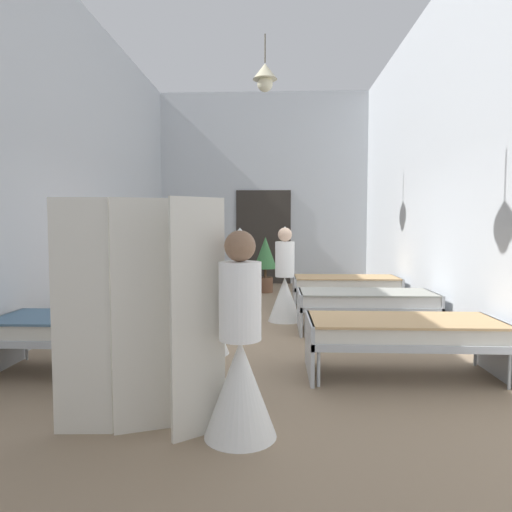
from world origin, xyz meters
TOP-DOWN VIEW (x-y plane):
  - ground_plane at (0.00, 0.00)m, footprint 5.89×11.39m
  - room_shell at (0.00, 1.17)m, footprint 5.69×10.99m
  - bed_left_row_0 at (-1.59, -1.90)m, footprint 1.90×0.84m
  - bed_right_row_0 at (1.59, -1.90)m, footprint 1.90×0.84m
  - bed_left_row_1 at (-1.59, 0.00)m, footprint 1.90×0.84m
  - bed_right_row_1 at (1.59, 0.00)m, footprint 1.90×0.84m
  - bed_left_row_2 at (-1.59, 1.90)m, footprint 1.90×0.84m
  - bed_right_row_2 at (1.59, 1.90)m, footprint 1.90×0.84m
  - nurse_near_aisle at (0.07, -3.30)m, footprint 0.52×0.52m
  - nurse_mid_aisle at (0.46, 0.68)m, footprint 0.52×0.52m
  - nurse_far_aisle at (-0.48, -1.20)m, footprint 0.52×0.52m
  - potted_plant at (0.09, 3.77)m, footprint 0.52×0.52m
  - privacy_screen at (-0.64, -3.29)m, footprint 1.23×0.29m

SIDE VIEW (x-z plane):
  - ground_plane at x=0.00m, z-range -0.10..0.00m
  - bed_left_row_0 at x=-1.59m, z-range 0.15..0.73m
  - bed_right_row_0 at x=1.59m, z-range 0.15..0.73m
  - bed_left_row_1 at x=-1.59m, z-range 0.15..0.73m
  - bed_right_row_1 at x=1.59m, z-range 0.15..0.73m
  - bed_left_row_2 at x=-1.59m, z-range 0.15..0.73m
  - bed_right_row_2 at x=1.59m, z-range 0.15..0.73m
  - nurse_near_aisle at x=0.07m, z-range -0.21..1.27m
  - nurse_mid_aisle at x=0.46m, z-range -0.21..1.27m
  - nurse_far_aisle at x=-0.48m, z-range -0.21..1.27m
  - potted_plant at x=0.09m, z-range 0.14..1.39m
  - privacy_screen at x=-0.64m, z-range 0.00..1.70m
  - room_shell at x=0.00m, z-range 0.00..4.89m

